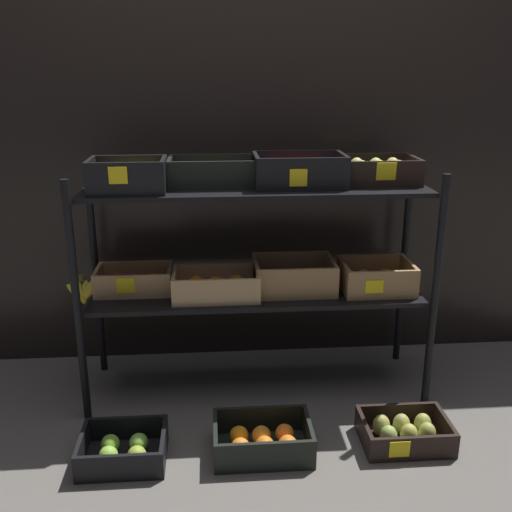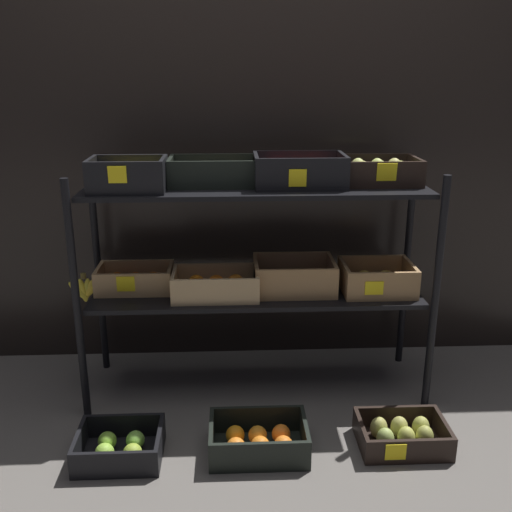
# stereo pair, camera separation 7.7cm
# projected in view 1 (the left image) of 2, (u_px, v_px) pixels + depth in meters

# --- Properties ---
(ground_plane) EXTENTS (10.00, 10.00, 0.00)m
(ground_plane) POSITION_uv_depth(u_px,v_px,m) (256.00, 385.00, 2.76)
(ground_plane) COLOR #605B56
(storefront_wall) EXTENTS (3.87, 0.12, 1.78)m
(storefront_wall) POSITION_uv_depth(u_px,v_px,m) (250.00, 181.00, 2.87)
(storefront_wall) COLOR black
(storefront_wall) RESTS_ON ground_plane
(display_rack) EXTENTS (1.60, 0.45, 1.08)m
(display_rack) POSITION_uv_depth(u_px,v_px,m) (258.00, 237.00, 2.54)
(display_rack) COLOR black
(display_rack) RESTS_ON ground_plane
(crate_ground_apple_green) EXTENTS (0.32, 0.26, 0.11)m
(crate_ground_apple_green) POSITION_uv_depth(u_px,v_px,m) (123.00, 450.00, 2.22)
(crate_ground_apple_green) COLOR black
(crate_ground_apple_green) RESTS_ON ground_plane
(crate_ground_orange) EXTENTS (0.38, 0.25, 0.12)m
(crate_ground_orange) POSITION_uv_depth(u_px,v_px,m) (263.00, 441.00, 2.27)
(crate_ground_orange) COLOR black
(crate_ground_orange) RESTS_ON ground_plane
(crate_ground_pear) EXTENTS (0.34, 0.25, 0.10)m
(crate_ground_pear) POSITION_uv_depth(u_px,v_px,m) (405.00, 432.00, 2.33)
(crate_ground_pear) COLOR black
(crate_ground_pear) RESTS_ON ground_plane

